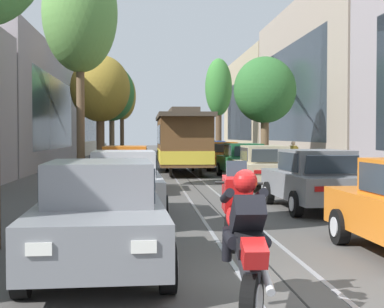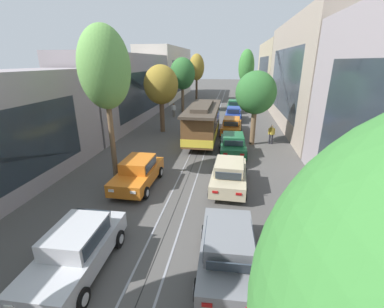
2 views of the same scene
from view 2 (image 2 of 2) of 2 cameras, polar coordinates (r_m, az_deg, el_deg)
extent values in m
plane|color=#4C4947|center=(25.70, 3.11, 4.71)|extent=(161.43, 161.43, 0.00)
cube|color=gray|center=(30.06, 2.99, 6.94)|extent=(0.08, 72.57, 0.01)
cube|color=gray|center=(29.97, 5.02, 6.85)|extent=(0.08, 72.57, 0.01)
cube|color=black|center=(30.01, 4.00, 6.89)|extent=(0.03, 72.57, 0.01)
cube|color=gray|center=(31.76, -14.22, 13.86)|extent=(4.55, 21.22, 7.43)
cube|color=#2D3842|center=(31.00, -10.21, 13.32)|extent=(0.04, 15.07, 4.46)
cube|color=beige|center=(52.32, -5.51, 17.33)|extent=(5.66, 21.22, 9.05)
cube|color=#2D3842|center=(51.72, -2.33, 16.87)|extent=(0.04, 15.07, 5.43)
cube|color=gray|center=(30.27, 25.12, 15.30)|extent=(5.88, 21.22, 10.49)
cube|color=#2D3842|center=(29.66, 19.37, 14.94)|extent=(0.04, 15.07, 6.29)
cube|color=tan|center=(51.27, 18.14, 16.89)|extent=(4.98, 21.22, 9.84)
cube|color=#2D3842|center=(50.99, 15.23, 16.59)|extent=(0.04, 15.07, 5.91)
cube|color=#B7B7BC|center=(9.94, -24.03, -19.43)|extent=(1.91, 4.34, 0.66)
cube|color=#B7B7BC|center=(9.68, -24.11, -15.98)|extent=(1.53, 2.10, 0.60)
cube|color=#2D3842|center=(9.14, -26.86, -18.92)|extent=(1.34, 0.26, 0.47)
cube|color=#2D3842|center=(10.52, -20.79, -12.55)|extent=(1.30, 0.23, 0.45)
cube|color=#2D3842|center=(9.34, -20.00, -16.79)|extent=(0.08, 1.81, 0.47)
cube|color=#2D3842|center=(10.06, -27.89, -15.17)|extent=(0.08, 1.81, 0.47)
cube|color=#B21414|center=(11.18, -15.90, -13.00)|extent=(0.28, 0.05, 0.12)
cube|color=white|center=(8.96, -35.25, -25.90)|extent=(0.28, 0.05, 0.14)
cube|color=#B21414|center=(11.64, -21.08, -12.23)|extent=(0.28, 0.05, 0.12)
cylinder|color=black|center=(8.96, -23.07, -27.27)|extent=(0.22, 0.64, 0.64)
cylinder|color=silver|center=(8.91, -22.38, -27.46)|extent=(0.03, 0.35, 0.35)
cylinder|color=black|center=(9.83, -32.83, -24.17)|extent=(0.22, 0.64, 0.64)
cylinder|color=silver|center=(9.90, -33.37, -23.98)|extent=(0.03, 0.35, 0.35)
cylinder|color=black|center=(10.69, -15.78, -17.48)|extent=(0.22, 0.64, 0.64)
cylinder|color=silver|center=(10.65, -15.21, -17.57)|extent=(0.03, 0.35, 0.35)
cylinder|color=black|center=(11.43, -24.26, -15.90)|extent=(0.22, 0.64, 0.64)
cylinder|color=silver|center=(11.49, -24.75, -15.80)|extent=(0.03, 0.35, 0.35)
cube|color=orange|center=(14.85, -11.78, -4.55)|extent=(1.83, 4.31, 0.66)
cube|color=orange|center=(14.74, -11.74, -2.08)|extent=(1.49, 2.07, 0.60)
cube|color=#2D3842|center=(14.03, -12.93, -3.41)|extent=(1.33, 0.23, 0.47)
cube|color=#2D3842|center=(15.78, -10.25, -0.58)|extent=(1.30, 0.21, 0.45)
cube|color=#2D3842|center=(14.49, -8.97, -2.28)|extent=(0.04, 1.81, 0.47)
cube|color=#2D3842|center=(15.01, -14.42, -1.89)|extent=(0.04, 1.81, 0.47)
cube|color=white|center=(12.82, -12.85, -8.24)|extent=(0.28, 0.04, 0.14)
cube|color=#B21414|center=(16.52, -7.38, -1.37)|extent=(0.28, 0.04, 0.12)
cube|color=white|center=(13.26, -17.37, -7.70)|extent=(0.28, 0.04, 0.14)
cube|color=#B21414|center=(16.86, -11.02, -1.14)|extent=(0.28, 0.04, 0.12)
cylinder|color=black|center=(13.59, -10.15, -8.39)|extent=(0.20, 0.64, 0.64)
cylinder|color=silver|center=(13.55, -9.71, -8.43)|extent=(0.02, 0.35, 0.35)
cylinder|color=black|center=(14.24, -16.92, -7.61)|extent=(0.20, 0.64, 0.64)
cylinder|color=silver|center=(14.28, -17.32, -7.56)|extent=(0.02, 0.35, 0.35)
cylinder|color=black|center=(15.86, -7.03, -3.95)|extent=(0.20, 0.64, 0.64)
cylinder|color=silver|center=(15.84, -6.65, -3.98)|extent=(0.02, 0.35, 0.35)
cylinder|color=black|center=(16.42, -12.95, -3.48)|extent=(0.20, 0.64, 0.64)
cylinder|color=silver|center=(16.46, -13.31, -3.45)|extent=(0.02, 0.35, 0.35)
cube|color=slate|center=(9.33, 7.88, -20.57)|extent=(1.95, 4.36, 0.66)
cube|color=slate|center=(8.81, 8.09, -18.07)|extent=(1.55, 2.11, 0.60)
cube|color=#2D3842|center=(9.50, 8.02, -15.08)|extent=(1.34, 0.27, 0.47)
cube|color=#2D3842|center=(7.92, 8.20, -23.42)|extent=(1.30, 0.24, 0.45)
cube|color=#2D3842|center=(8.82, 2.99, -17.86)|extent=(0.09, 1.81, 0.47)
cube|color=#2D3842|center=(8.87, 13.18, -18.15)|extent=(0.09, 1.81, 0.47)
cube|color=white|center=(11.01, 4.83, -12.79)|extent=(0.28, 0.05, 0.14)
cube|color=#B21414|center=(7.72, 3.29, -30.22)|extent=(0.28, 0.05, 0.12)
cube|color=white|center=(11.04, 10.78, -12.99)|extent=(0.28, 0.05, 0.14)
cylinder|color=black|center=(10.58, 2.75, -17.06)|extent=(0.22, 0.65, 0.64)
cylinder|color=silver|center=(10.59, 2.13, -17.02)|extent=(0.03, 0.35, 0.35)
cylinder|color=black|center=(10.64, 12.70, -17.37)|extent=(0.22, 0.65, 0.64)
cylinder|color=silver|center=(10.65, 13.31, -17.37)|extent=(0.03, 0.35, 0.35)
cylinder|color=black|center=(8.60, 1.23, -27.70)|extent=(0.22, 0.65, 0.64)
cylinder|color=silver|center=(8.61, 0.41, -27.64)|extent=(0.03, 0.35, 0.35)
cylinder|color=black|center=(8.67, 14.45, -27.99)|extent=(0.22, 0.65, 0.64)
cylinder|color=silver|center=(8.69, 15.26, -27.97)|extent=(0.03, 0.35, 0.35)
cube|color=#C1B28E|center=(14.54, 8.13, -4.87)|extent=(1.92, 4.35, 0.66)
cube|color=#C1B28E|center=(14.15, 8.23, -2.80)|extent=(1.53, 2.10, 0.60)
cube|color=#2D3842|center=(14.94, 8.38, -1.65)|extent=(1.34, 0.26, 0.47)
cube|color=#2D3842|center=(13.07, 7.97, -4.84)|extent=(1.30, 0.23, 0.45)
cube|color=#2D3842|center=(14.19, 5.21, -2.60)|extent=(0.08, 1.81, 0.47)
cube|color=#2D3842|center=(14.15, 11.25, -2.98)|extent=(0.08, 1.81, 0.47)
cube|color=white|center=(16.51, 6.59, -1.35)|extent=(0.28, 0.05, 0.14)
cube|color=#B21414|center=(12.59, 5.10, -8.33)|extent=(0.28, 0.05, 0.12)
cube|color=white|center=(16.49, 10.46, -1.59)|extent=(0.28, 0.05, 0.14)
cube|color=#B21414|center=(12.55, 10.23, -8.67)|extent=(0.28, 0.05, 0.12)
cylinder|color=black|center=(15.93, 5.15, -3.77)|extent=(0.22, 0.65, 0.64)
cylinder|color=silver|center=(15.94, 4.76, -3.74)|extent=(0.03, 0.35, 0.35)
cylinder|color=black|center=(15.89, 11.49, -4.17)|extent=(0.22, 0.65, 0.64)
cylinder|color=silver|center=(15.90, 11.89, -4.19)|extent=(0.03, 0.35, 0.35)
cylinder|color=black|center=(13.54, 4.03, -8.21)|extent=(0.22, 0.65, 0.64)
cylinder|color=silver|center=(13.55, 3.56, -8.17)|extent=(0.03, 0.35, 0.35)
cylinder|color=black|center=(13.49, 11.56, -8.70)|extent=(0.22, 0.65, 0.64)
cylinder|color=silver|center=(13.50, 12.03, -8.73)|extent=(0.03, 0.35, 0.35)
cube|color=#1E6038|center=(19.73, 8.94, 1.77)|extent=(1.96, 4.36, 0.66)
cube|color=#1E6038|center=(19.40, 9.05, 3.41)|extent=(1.55, 2.12, 0.60)
cube|color=#2D3842|center=(20.21, 8.97, 4.02)|extent=(1.34, 0.27, 0.47)
cube|color=#2D3842|center=(18.27, 9.16, 2.31)|extent=(1.30, 0.25, 0.45)
cube|color=#2D3842|center=(19.38, 6.84, 3.50)|extent=(0.10, 1.81, 0.47)
cube|color=#2D3842|center=(19.45, 11.25, 3.31)|extent=(0.10, 1.81, 0.47)
cube|color=white|center=(21.75, 7.31, 3.83)|extent=(0.28, 0.05, 0.14)
cube|color=#B21414|center=(17.63, 7.35, 0.00)|extent=(0.28, 0.05, 0.12)
cube|color=white|center=(21.79, 10.25, 3.70)|extent=(0.28, 0.05, 0.14)
cube|color=#B21414|center=(17.69, 10.96, -0.14)|extent=(0.28, 0.05, 0.12)
cylinder|color=black|center=(21.08, 6.39, 2.13)|extent=(0.22, 0.65, 0.64)
cylinder|color=silver|center=(21.08, 6.09, 2.14)|extent=(0.03, 0.35, 0.35)
cylinder|color=black|center=(21.15, 11.17, 1.93)|extent=(0.22, 0.65, 0.64)
cylinder|color=silver|center=(21.16, 11.46, 1.92)|extent=(0.03, 0.35, 0.35)
cylinder|color=black|center=(18.55, 6.29, -0.35)|extent=(0.22, 0.65, 0.64)
cylinder|color=silver|center=(18.55, 5.95, -0.33)|extent=(0.03, 0.35, 0.35)
cylinder|color=black|center=(18.63, 11.70, -0.56)|extent=(0.22, 0.65, 0.64)
cylinder|color=silver|center=(18.64, 12.04, -0.57)|extent=(0.03, 0.35, 0.35)
cube|color=orange|center=(25.39, 8.64, 5.84)|extent=(1.93, 4.35, 0.66)
cube|color=orange|center=(25.11, 8.70, 7.16)|extent=(1.54, 2.11, 0.60)
cube|color=#2D3842|center=(25.93, 8.77, 7.51)|extent=(1.34, 0.26, 0.47)
cube|color=#2D3842|center=(23.96, 8.58, 6.51)|extent=(1.30, 0.24, 0.45)
cube|color=#2D3842|center=(25.14, 6.98, 7.25)|extent=(0.08, 1.81, 0.47)
cube|color=#2D3842|center=(25.09, 10.42, 7.05)|extent=(0.08, 1.81, 0.47)
cube|color=white|center=(27.50, 7.67, 7.17)|extent=(0.28, 0.05, 0.14)
cube|color=#B21414|center=(23.30, 7.05, 4.91)|extent=(0.28, 0.05, 0.12)
cube|color=white|center=(27.46, 10.01, 7.03)|extent=(0.28, 0.05, 0.14)
cube|color=#B21414|center=(23.26, 9.80, 4.75)|extent=(0.28, 0.05, 0.12)
cylinder|color=black|center=(26.81, 6.84, 5.93)|extent=(0.22, 0.65, 0.64)
cylinder|color=silver|center=(26.81, 6.60, 5.95)|extent=(0.03, 0.35, 0.35)
cylinder|color=black|center=(26.76, 10.62, 5.71)|extent=(0.22, 0.65, 0.64)
cylinder|color=silver|center=(26.76, 10.85, 5.70)|extent=(0.03, 0.35, 0.35)
cylinder|color=black|center=(24.23, 6.38, 4.46)|extent=(0.22, 0.65, 0.64)
cylinder|color=silver|center=(24.24, 6.12, 4.48)|extent=(0.03, 0.35, 0.35)
cylinder|color=black|center=(24.17, 10.55, 4.21)|extent=(0.22, 0.65, 0.64)
cylinder|color=silver|center=(24.17, 10.81, 4.20)|extent=(0.03, 0.35, 0.35)
cube|color=#233D93|center=(31.45, 9.09, 8.50)|extent=(1.91, 4.34, 0.66)
cube|color=#233D93|center=(31.19, 9.14, 9.58)|extent=(1.53, 2.10, 0.60)
cube|color=#2D3842|center=(32.02, 9.19, 9.80)|extent=(1.34, 0.26, 0.47)
cube|color=#2D3842|center=(30.03, 9.07, 9.15)|extent=(1.30, 0.23, 0.45)
cube|color=#2D3842|center=(31.22, 7.75, 9.65)|extent=(0.08, 1.81, 0.47)
cube|color=#2D3842|center=(31.18, 10.53, 9.49)|extent=(0.08, 1.81, 0.47)
cube|color=white|center=(33.57, 8.25, 9.41)|extent=(0.28, 0.05, 0.14)
cube|color=#B21414|center=(29.33, 7.87, 7.95)|extent=(0.28, 0.05, 0.12)
cube|color=white|center=(33.55, 10.18, 9.30)|extent=(0.28, 0.05, 0.14)
cube|color=#B21414|center=(29.31, 10.06, 7.82)|extent=(0.28, 0.05, 0.12)
cylinder|color=black|center=(32.85, 7.58, 8.46)|extent=(0.22, 0.64, 0.64)
cylinder|color=silver|center=(32.86, 7.39, 8.47)|extent=(0.03, 0.35, 0.35)
cylinder|color=black|center=(32.82, 10.68, 8.28)|extent=(0.22, 0.64, 0.64)
cylinder|color=silver|center=(32.82, 10.87, 8.27)|extent=(0.03, 0.35, 0.35)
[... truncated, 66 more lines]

